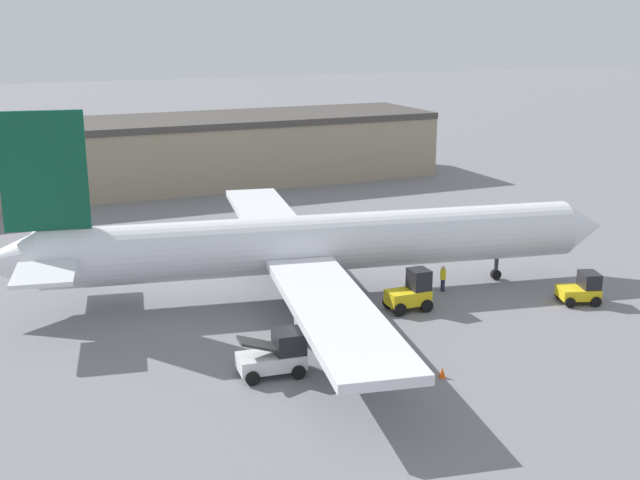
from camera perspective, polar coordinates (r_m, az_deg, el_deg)
ground_plane at (r=53.24m, az=0.00°, el=-3.76°), size 400.00×400.00×0.00m
terminal_building at (r=88.02m, az=-11.32°, el=6.07°), size 61.12×12.96×7.30m
airplane at (r=52.00m, az=-1.16°, el=-0.31°), size 41.94×39.93×12.41m
ground_crew_worker at (r=53.83m, az=8.74°, el=-2.68°), size 0.39×0.39×1.76m
baggage_tug at (r=53.81m, az=18.11°, el=-3.33°), size 2.85×2.61×1.98m
belt_loader_truck at (r=41.10m, az=-3.13°, el=-8.14°), size 3.53×2.31×2.26m
pushback_tug at (r=50.15m, az=6.51°, el=-3.71°), size 2.71×1.86×2.56m
safety_cone_near at (r=41.46m, az=8.69°, el=-9.29°), size 0.36×0.36×0.55m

